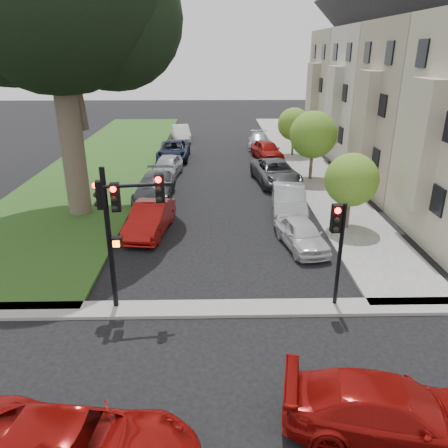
{
  "coord_description": "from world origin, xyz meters",
  "views": [
    {
      "loc": [
        -0.35,
        -10.86,
        8.34
      ],
      "look_at": [
        0.0,
        5.0,
        2.0
      ],
      "focal_mm": 35.0,
      "sensor_mm": 36.0,
      "label": 1
    }
  ],
  "objects_px": {
    "small_tree_b": "(313,135)",
    "car_parked_3": "(267,150)",
    "car_cross_far": "(391,412)",
    "traffic_signal_main": "(119,215)",
    "car_parked_9": "(181,133)",
    "small_tree_c": "(294,124)",
    "car_parked_6": "(155,187)",
    "small_tree_a": "(352,180)",
    "car_parked_2": "(276,172)",
    "traffic_signal_secondary": "(338,237)",
    "car_parked_7": "(167,166)",
    "car_parked_4": "(259,141)",
    "car_parked_0": "(302,234)",
    "car_parked_8": "(174,150)",
    "car_parked_1": "(289,201)",
    "car_parked_5": "(150,219)"
  },
  "relations": [
    {
      "from": "small_tree_b",
      "to": "car_parked_7",
      "type": "xyz_separation_m",
      "value": [
        -9.9,
        1.24,
        -2.38
      ]
    },
    {
      "from": "car_parked_2",
      "to": "car_parked_4",
      "type": "relative_size",
      "value": 1.23
    },
    {
      "from": "car_parked_7",
      "to": "car_cross_far",
      "type": "bearing_deg",
      "value": -65.58
    },
    {
      "from": "traffic_signal_secondary",
      "to": "car_parked_9",
      "type": "distance_m",
      "value": 31.19
    },
    {
      "from": "small_tree_a",
      "to": "car_parked_4",
      "type": "bearing_deg",
      "value": 97.28
    },
    {
      "from": "small_tree_c",
      "to": "car_parked_5",
      "type": "bearing_deg",
      "value": -120.51
    },
    {
      "from": "small_tree_b",
      "to": "car_parked_3",
      "type": "distance_m",
      "value": 7.11
    },
    {
      "from": "car_parked_9",
      "to": "car_parked_0",
      "type": "bearing_deg",
      "value": -84.19
    },
    {
      "from": "car_parked_1",
      "to": "car_parked_8",
      "type": "distance_m",
      "value": 15.04
    },
    {
      "from": "car_parked_7",
      "to": "car_parked_1",
      "type": "bearing_deg",
      "value": -40.85
    },
    {
      "from": "car_cross_far",
      "to": "traffic_signal_main",
      "type": "bearing_deg",
      "value": 62.68
    },
    {
      "from": "small_tree_c",
      "to": "car_parked_5",
      "type": "distance_m",
      "value": 19.21
    },
    {
      "from": "car_parked_3",
      "to": "car_parked_2",
      "type": "bearing_deg",
      "value": -103.34
    },
    {
      "from": "small_tree_b",
      "to": "car_parked_3",
      "type": "relative_size",
      "value": 1.05
    },
    {
      "from": "small_tree_b",
      "to": "car_parked_6",
      "type": "relative_size",
      "value": 0.91
    },
    {
      "from": "car_parked_2",
      "to": "traffic_signal_main",
      "type": "bearing_deg",
      "value": -122.69
    },
    {
      "from": "traffic_signal_secondary",
      "to": "car_parked_9",
      "type": "xyz_separation_m",
      "value": [
        -7.33,
        30.26,
        -1.9
      ]
    },
    {
      "from": "car_parked_2",
      "to": "car_parked_4",
      "type": "bearing_deg",
      "value": 82.81
    },
    {
      "from": "car_parked_0",
      "to": "car_parked_7",
      "type": "relative_size",
      "value": 0.9
    },
    {
      "from": "traffic_signal_secondary",
      "to": "car_cross_far",
      "type": "distance_m",
      "value": 5.86
    },
    {
      "from": "car_parked_6",
      "to": "car_parked_8",
      "type": "xyz_separation_m",
      "value": [
        0.26,
        10.29,
        -0.01
      ]
    },
    {
      "from": "car_parked_3",
      "to": "car_parked_4",
      "type": "relative_size",
      "value": 1.0
    },
    {
      "from": "car_parked_0",
      "to": "small_tree_b",
      "type": "bearing_deg",
      "value": 66.53
    },
    {
      "from": "traffic_signal_main",
      "to": "car_parked_0",
      "type": "bearing_deg",
      "value": 34.86
    },
    {
      "from": "car_cross_far",
      "to": "car_parked_6",
      "type": "xyz_separation_m",
      "value": [
        -7.54,
        17.47,
        0.04
      ]
    },
    {
      "from": "small_tree_c",
      "to": "car_parked_2",
      "type": "relative_size",
      "value": 0.73
    },
    {
      "from": "small_tree_c",
      "to": "car_cross_far",
      "type": "relative_size",
      "value": 0.82
    },
    {
      "from": "small_tree_a",
      "to": "car_parked_7",
      "type": "bearing_deg",
      "value": 134.47
    },
    {
      "from": "small_tree_a",
      "to": "car_parked_2",
      "type": "distance_m",
      "value": 8.72
    },
    {
      "from": "small_tree_c",
      "to": "traffic_signal_main",
      "type": "relative_size",
      "value": 0.8
    },
    {
      "from": "small_tree_b",
      "to": "car_parked_2",
      "type": "height_order",
      "value": "small_tree_b"
    },
    {
      "from": "small_tree_c",
      "to": "car_parked_3",
      "type": "height_order",
      "value": "small_tree_c"
    },
    {
      "from": "car_parked_6",
      "to": "car_parked_2",
      "type": "bearing_deg",
      "value": 24.45
    },
    {
      "from": "car_parked_0",
      "to": "car_parked_9",
      "type": "height_order",
      "value": "car_parked_9"
    },
    {
      "from": "car_parked_0",
      "to": "traffic_signal_main",
      "type": "bearing_deg",
      "value": -154.94
    },
    {
      "from": "car_parked_0",
      "to": "car_parked_1",
      "type": "distance_m",
      "value": 4.22
    },
    {
      "from": "traffic_signal_secondary",
      "to": "small_tree_b",
      "type": "bearing_deg",
      "value": 80.95
    },
    {
      "from": "small_tree_b",
      "to": "traffic_signal_secondary",
      "type": "bearing_deg",
      "value": -99.05
    },
    {
      "from": "traffic_signal_secondary",
      "to": "car_parked_1",
      "type": "bearing_deg",
      "value": 90.36
    },
    {
      "from": "car_parked_4",
      "to": "car_parked_9",
      "type": "xyz_separation_m",
      "value": [
        -7.34,
        3.6,
        0.09
      ]
    },
    {
      "from": "traffic_signal_main",
      "to": "car_parked_8",
      "type": "xyz_separation_m",
      "value": [
        -0.27,
        22.2,
        -2.73
      ]
    },
    {
      "from": "small_tree_b",
      "to": "car_parked_3",
      "type": "bearing_deg",
      "value": 109.81
    },
    {
      "from": "small_tree_b",
      "to": "traffic_signal_main",
      "type": "relative_size",
      "value": 0.93
    },
    {
      "from": "traffic_signal_main",
      "to": "car_parked_9",
      "type": "relative_size",
      "value": 1.12
    },
    {
      "from": "car_parked_0",
      "to": "car_parked_3",
      "type": "xyz_separation_m",
      "value": [
        0.38,
        17.23,
        0.1
      ]
    },
    {
      "from": "small_tree_b",
      "to": "car_parked_6",
      "type": "xyz_separation_m",
      "value": [
        -10.14,
        -3.86,
        -2.37
      ]
    },
    {
      "from": "car_parked_2",
      "to": "car_parked_4",
      "type": "xyz_separation_m",
      "value": [
        -0.04,
        11.53,
        -0.12
      ]
    },
    {
      "from": "car_parked_8",
      "to": "car_parked_2",
      "type": "bearing_deg",
      "value": -43.38
    },
    {
      "from": "car_parked_3",
      "to": "car_parked_6",
      "type": "relative_size",
      "value": 0.87
    },
    {
      "from": "traffic_signal_main",
      "to": "car_parked_2",
      "type": "xyz_separation_m",
      "value": [
        7.13,
        15.09,
        -2.69
      ]
    }
  ]
}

